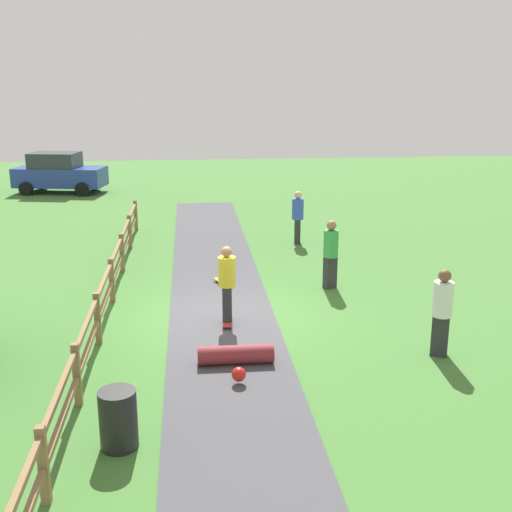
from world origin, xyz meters
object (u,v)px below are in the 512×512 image
object	(u,v)px
bystander_blue	(298,215)
bystander_white	(442,309)
trash_bin	(118,419)
bystander_green	(331,251)
skateboard_loose	(223,282)
skater_fallen	(236,356)
parked_car_blue	(59,173)
skater_riding	(227,281)

from	to	relation	value
bystander_blue	bystander_white	xyz separation A→B (m)	(1.26, -9.11, 0.01)
trash_bin	bystander_green	bearing A→B (deg)	56.07
trash_bin	skateboard_loose	size ratio (longest dim) A/B	1.10
trash_bin	bystander_white	size ratio (longest dim) A/B	0.51
skater_fallen	bystander_blue	world-z (taller)	bystander_blue
trash_bin	skateboard_loose	xyz separation A→B (m)	(1.95, 7.51, -0.36)
bystander_white	parked_car_blue	size ratio (longest dim) A/B	0.40
bystander_blue	bystander_white	world-z (taller)	bystander_white
skateboard_loose	skater_riding	bearing A→B (deg)	-91.18
bystander_white	parked_car_blue	distance (m)	22.85
trash_bin	skater_fallen	distance (m)	3.21
parked_car_blue	skater_riding	bearing A→B (deg)	-68.93
trash_bin	parked_car_blue	size ratio (longest dim) A/B	0.20
trash_bin	skateboard_loose	bearing A→B (deg)	75.45
bystander_blue	parked_car_blue	size ratio (longest dim) A/B	0.39
skater_riding	bystander_green	bearing A→B (deg)	39.10
skater_fallen	bystander_blue	xyz separation A→B (m)	(2.74, 9.17, 0.76)
skater_fallen	bystander_white	size ratio (longest dim) A/B	0.82
trash_bin	parked_car_blue	distance (m)	23.23
skater_fallen	trash_bin	bearing A→B (deg)	-126.86
skater_riding	skateboard_loose	xyz separation A→B (m)	(0.06, 2.80, -0.92)
parked_car_blue	bystander_white	bearing A→B (deg)	-61.36
skateboard_loose	skater_fallen	bearing A→B (deg)	-90.36
skateboard_loose	bystander_blue	world-z (taller)	bystander_blue
skater_fallen	skateboard_loose	size ratio (longest dim) A/B	1.77
skater_fallen	bystander_green	size ratio (longest dim) A/B	0.81
trash_bin	skater_fallen	xyz separation A→B (m)	(1.92, 2.56, -0.25)
skateboard_loose	bystander_green	world-z (taller)	bystander_green
trash_bin	parked_car_blue	bearing A→B (deg)	102.51
bystander_white	parked_car_blue	bearing A→B (deg)	118.64
trash_bin	skateboard_loose	distance (m)	7.77
skater_riding	parked_car_blue	size ratio (longest dim) A/B	0.40
bystander_green	trash_bin	bearing A→B (deg)	-123.93
bystander_green	parked_car_blue	xyz separation A→B (m)	(-9.74, 15.68, -0.04)
parked_car_blue	skater_fallen	bearing A→B (deg)	-70.94
skater_riding	bystander_blue	world-z (taller)	skater_riding
skater_fallen	skateboard_loose	xyz separation A→B (m)	(0.03, 4.95, -0.11)
skater_riding	skater_fallen	world-z (taller)	skater_riding
skater_riding	bystander_blue	size ratio (longest dim) A/B	1.01
skateboard_loose	parked_car_blue	bearing A→B (deg)	114.71
skater_fallen	bystander_white	bearing A→B (deg)	0.88
skater_fallen	bystander_green	distance (m)	5.30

